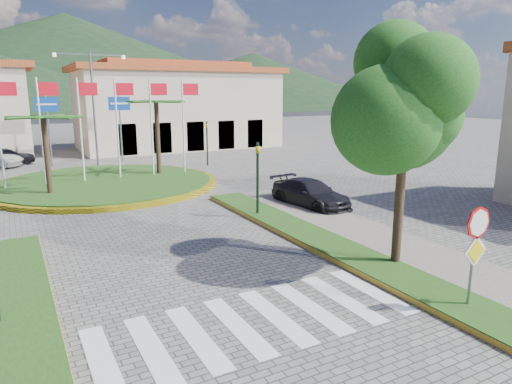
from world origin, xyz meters
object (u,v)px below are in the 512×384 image
roundabout_island (105,183)px  car_side_right (310,194)px  deciduous_tree (407,94)px  car_dark_a (5,156)px  car_dark_b (118,146)px  stop_sign (476,241)px

roundabout_island → car_side_right: roundabout_island is taller
car_side_right → deciduous_tree: bearing=-112.3°
car_dark_a → car_dark_b: (8.73, 3.09, -0.06)m
deciduous_tree → car_dark_b: bearing=93.1°
roundabout_island → stop_sign: size_ratio=4.79×
car_dark_a → car_side_right: 24.10m
deciduous_tree → car_dark_a: size_ratio=1.74×
stop_sign → car_dark_a: bearing=107.6°
car_dark_a → car_dark_b: size_ratio=1.06×
car_dark_b → car_side_right: car_side_right is taller
stop_sign → car_dark_b: 34.18m
roundabout_island → car_side_right: size_ratio=2.91×
roundabout_island → stop_sign: roundabout_island is taller
stop_sign → car_dark_b: bearing=91.9°
car_dark_a → car_dark_b: bearing=-88.4°
car_dark_a → deciduous_tree: bearing=-177.5°
car_dark_b → car_side_right: bearing=-159.1°
roundabout_island → car_dark_b: 14.61m
car_dark_b → car_side_right: 24.02m
roundabout_island → car_dark_a: size_ratio=3.24×
car_dark_a → car_side_right: bearing=-166.9°
car_side_right → roundabout_island: bearing=120.8°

